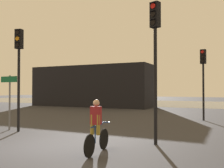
{
  "coord_description": "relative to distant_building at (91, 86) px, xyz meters",
  "views": [
    {
      "loc": [
        5.85,
        -6.31,
        1.93
      ],
      "look_at": [
        0.5,
        5.0,
        2.2
      ],
      "focal_mm": 40.0,
      "sensor_mm": 36.0,
      "label": 1
    }
  ],
  "objects": [
    {
      "name": "ground_plane",
      "position": [
        8.52,
        -18.53,
        -2.29
      ],
      "size": [
        120.0,
        120.0,
        0.0
      ],
      "primitive_type": "plane",
      "color": "#333338"
    },
    {
      "name": "water_strip",
      "position": [
        8.52,
        10.0,
        -2.29
      ],
      "size": [
        80.0,
        16.0,
        0.01
      ],
      "primitive_type": "cube",
      "color": "slate",
      "rests_on": "ground"
    },
    {
      "name": "distant_building",
      "position": [
        0.0,
        0.0,
        0.0
      ],
      "size": [
        14.02,
        4.0,
        4.58
      ],
      "primitive_type": "cube",
      "color": "black",
      "rests_on": "ground"
    },
    {
      "name": "traffic_light_near_right",
      "position": [
        12.0,
        -16.27,
        1.16
      ],
      "size": [
        0.38,
        0.4,
        5.02
      ],
      "rotation": [
        0.0,
        0.0,
        2.81
      ],
      "color": "black",
      "rests_on": "ground"
    },
    {
      "name": "traffic_light_near_left",
      "position": [
        5.59,
        -16.33,
        0.97
      ],
      "size": [
        0.36,
        0.38,
        4.7
      ],
      "rotation": [
        0.0,
        0.0,
        3.34
      ],
      "color": "black",
      "rests_on": "ground"
    },
    {
      "name": "traffic_light_far_right",
      "position": [
        12.88,
        -8.38,
        0.79
      ],
      "size": [
        0.37,
        0.39,
        4.43
      ],
      "rotation": [
        0.0,
        0.0,
        2.89
      ],
      "color": "black",
      "rests_on": "ground"
    },
    {
      "name": "direction_sign_post",
      "position": [
        4.85,
        -16.18,
        -0.59
      ],
      "size": [
        1.1,
        0.14,
        2.6
      ],
      "rotation": [
        0.0,
        0.0,
        3.09
      ],
      "color": "slate",
      "rests_on": "ground"
    },
    {
      "name": "cyclist",
      "position": [
        10.74,
        -18.26,
        -1.47
      ],
      "size": [
        0.46,
        1.71,
        1.62
      ],
      "rotation": [
        0.0,
        0.0,
        0.07
      ],
      "color": "black",
      "rests_on": "ground"
    }
  ]
}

